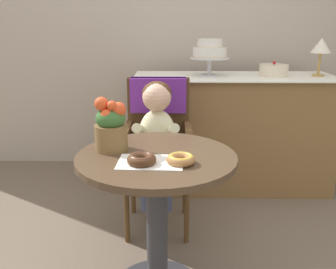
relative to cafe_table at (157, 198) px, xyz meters
The scene contains 12 objects.
back_wall 2.03m from the cafe_table, 90.00° to the left, with size 4.80×0.10×2.70m, color #B2A393.
cafe_table is the anchor object (origin of this frame).
wicker_chair 0.72m from the cafe_table, 91.80° to the left, with size 0.42×0.45×0.95m.
seated_child 0.58m from the cafe_table, 92.31° to the left, with size 0.27×0.32×0.73m.
paper_napkin 0.24m from the cafe_table, 101.99° to the right, with size 0.27×0.18×0.00m, color white.
donut_front 0.28m from the cafe_table, 45.20° to the right, with size 0.12×0.12×0.04m.
donut_mid 0.27m from the cafe_table, 115.09° to the right, with size 0.12×0.12×0.04m.
flower_vase 0.39m from the cafe_table, 162.27° to the left, with size 0.15×0.15×0.25m.
display_counter 1.41m from the cafe_table, 67.07° to the left, with size 1.56×0.62×0.90m.
tiered_cake_stand 1.46m from the cafe_table, 75.02° to the left, with size 0.30×0.30×0.28m.
round_layer_cake 1.60m from the cafe_table, 56.97° to the left, with size 0.22×0.22×0.11m.
table_lamp 1.85m from the cafe_table, 47.59° to the left, with size 0.15×0.15×0.28m.
Camera 1 is at (0.08, -1.54, 1.27)m, focal length 39.22 mm.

